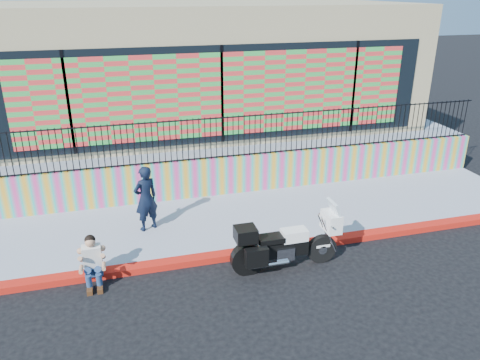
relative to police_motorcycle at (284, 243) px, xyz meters
name	(u,v)px	position (x,y,z in m)	size (l,w,h in m)	color
ground	(264,253)	(-0.20, 0.69, -0.62)	(90.00, 90.00, 0.00)	black
red_curb	(265,250)	(-0.20, 0.69, -0.55)	(16.00, 0.30, 0.15)	red
sidewalk	(245,219)	(-0.20, 2.34, -0.55)	(16.00, 3.00, 0.15)	#8B93A6
mural_wall	(230,175)	(-0.20, 3.94, 0.08)	(16.00, 0.20, 1.10)	#E53C8D
metal_fence	(230,137)	(-0.20, 3.94, 1.23)	(15.80, 0.04, 1.20)	black
elevated_platform	(198,130)	(-0.20, 9.04, 0.00)	(16.00, 10.00, 1.25)	#8B93A6
storefront_building	(196,61)	(-0.20, 8.83, 2.63)	(14.00, 8.06, 4.00)	tan
police_motorcycle	(284,243)	(0.00, 0.00, 0.00)	(2.38, 0.79, 1.48)	black
police_officer	(146,198)	(-2.72, 2.32, 0.36)	(0.60, 0.40, 1.66)	black
seated_man	(93,266)	(-3.98, 0.43, -0.17)	(0.54, 0.71, 1.06)	navy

